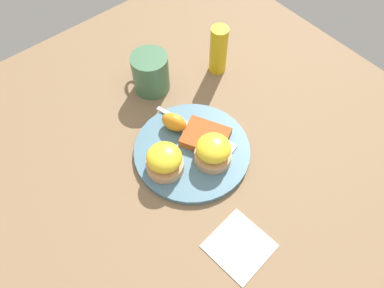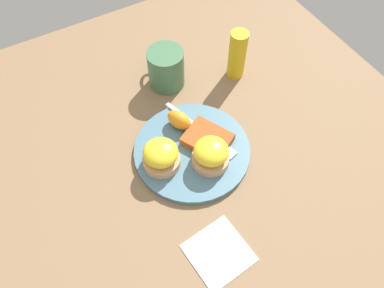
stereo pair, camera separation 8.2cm
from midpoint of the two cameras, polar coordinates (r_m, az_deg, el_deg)
ground_plane at (r=0.84m, az=-2.76°, el=-1.48°), size 1.10×1.10×0.00m
plate at (r=0.84m, az=-2.78°, el=-1.23°), size 0.26×0.26×0.01m
sandwich_benedict_left at (r=0.79m, az=-7.23°, el=-2.66°), size 0.08×0.08×0.06m
sandwich_benedict_right at (r=0.79m, az=0.33°, el=-1.32°), size 0.08×0.08×0.06m
hashbrown_patty at (r=0.84m, az=-0.72°, el=0.88°), size 0.12×0.12×0.02m
orange_wedge at (r=0.85m, az=-5.51°, el=3.12°), size 0.07×0.06×0.04m
fork at (r=0.86m, az=-1.49°, el=1.77°), size 0.21×0.08×0.00m
cup at (r=0.94m, az=-8.90°, el=10.55°), size 0.12×0.09×0.10m
napkin at (r=0.75m, az=4.06°, el=-15.48°), size 0.12×0.12×0.00m
condiment_bottle at (r=0.96m, az=1.57°, el=13.96°), size 0.04×0.04×0.13m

